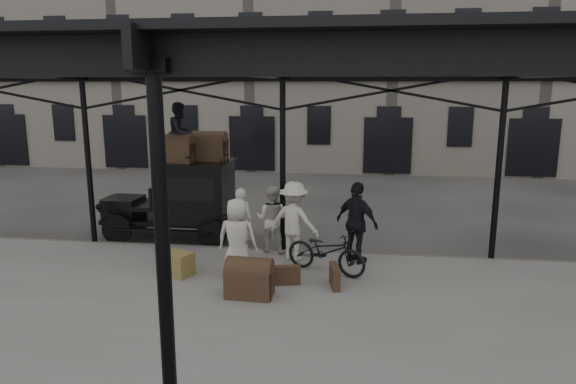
# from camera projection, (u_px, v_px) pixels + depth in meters

# --- Properties ---
(ground) EXTENTS (120.00, 120.00, 0.00)m
(ground) POSITION_uv_depth(u_px,v_px,m) (270.00, 285.00, 10.91)
(ground) COLOR #383533
(ground) RESTS_ON ground
(platform) EXTENTS (28.00, 8.00, 0.15)m
(platform) POSITION_uv_depth(u_px,v_px,m) (251.00, 325.00, 8.96)
(platform) COLOR slate
(platform) RESTS_ON ground
(canopy) EXTENTS (22.50, 9.00, 4.74)m
(canopy) POSITION_uv_depth(u_px,v_px,m) (250.00, 59.00, 8.30)
(canopy) COLOR black
(canopy) RESTS_ON ground
(building_frontage) EXTENTS (64.00, 8.00, 14.00)m
(building_frontage) POSITION_uv_depth(u_px,v_px,m) (326.00, 29.00, 26.93)
(building_frontage) COLOR slate
(building_frontage) RESTS_ON ground
(taxi) EXTENTS (3.65, 1.55, 2.18)m
(taxi) POSITION_uv_depth(u_px,v_px,m) (185.00, 196.00, 13.92)
(taxi) COLOR black
(taxi) RESTS_ON ground
(porter_left) EXTENTS (0.64, 0.48, 1.58)m
(porter_left) POSITION_uv_depth(u_px,v_px,m) (241.00, 219.00, 12.60)
(porter_left) COLOR beige
(porter_left) RESTS_ON platform
(porter_midleft) EXTENTS (0.89, 0.75, 1.65)m
(porter_midleft) POSITION_uv_depth(u_px,v_px,m) (272.00, 219.00, 12.49)
(porter_midleft) COLOR #BCB7AC
(porter_midleft) RESTS_ON platform
(porter_centre) EXTENTS (0.86, 0.57, 1.73)m
(porter_centre) POSITION_uv_depth(u_px,v_px,m) (237.00, 238.00, 10.79)
(porter_centre) COLOR #BDB6AD
(porter_centre) RESTS_ON platform
(porter_official) EXTENTS (1.17, 1.02, 1.89)m
(porter_official) POSITION_uv_depth(u_px,v_px,m) (357.00, 223.00, 11.69)
(porter_official) COLOR black
(porter_official) RESTS_ON platform
(porter_right) EXTENTS (1.35, 1.01, 1.86)m
(porter_right) POSITION_uv_depth(u_px,v_px,m) (294.00, 221.00, 11.89)
(porter_right) COLOR beige
(porter_right) RESTS_ON platform
(bicycle) EXTENTS (1.97, 1.33, 0.98)m
(bicycle) POSITION_uv_depth(u_px,v_px,m) (326.00, 251.00, 11.14)
(bicycle) COLOR black
(bicycle) RESTS_ON platform
(porter_roof) EXTENTS (0.78, 0.89, 1.55)m
(porter_roof) POSITION_uv_depth(u_px,v_px,m) (180.00, 132.00, 13.47)
(porter_roof) COLOR black
(porter_roof) RESTS_ON taxi
(steamer_trunk_roof_near) EXTENTS (0.87, 0.55, 0.62)m
(steamer_trunk_roof_near) POSITION_uv_depth(u_px,v_px,m) (177.00, 150.00, 13.43)
(steamer_trunk_roof_near) COLOR #422E1E
(steamer_trunk_roof_near) RESTS_ON taxi
(steamer_trunk_roof_far) EXTENTS (0.92, 0.60, 0.66)m
(steamer_trunk_roof_far) POSITION_uv_depth(u_px,v_px,m) (210.00, 148.00, 13.76)
(steamer_trunk_roof_far) COLOR #422E1E
(steamer_trunk_roof_far) RESTS_ON taxi
(steamer_trunk_platform) EXTENTS (0.92, 0.59, 0.65)m
(steamer_trunk_platform) POSITION_uv_depth(u_px,v_px,m) (250.00, 280.00, 9.92)
(steamer_trunk_platform) COLOR #422E1E
(steamer_trunk_platform) RESTS_ON platform
(wicker_hamper) EXTENTS (0.73, 0.66, 0.50)m
(wicker_hamper) POSITION_uv_depth(u_px,v_px,m) (178.00, 264.00, 11.05)
(wicker_hamper) COLOR olive
(wicker_hamper) RESTS_ON platform
(suitcase_upright) EXTENTS (0.26, 0.62, 0.45)m
(suitcase_upright) POSITION_uv_depth(u_px,v_px,m) (335.00, 276.00, 10.39)
(suitcase_upright) COLOR #422E1E
(suitcase_upright) RESTS_ON platform
(suitcase_flat) EXTENTS (0.62, 0.27, 0.40)m
(suitcase_flat) POSITION_uv_depth(u_px,v_px,m) (286.00, 275.00, 10.53)
(suitcase_flat) COLOR #422E1E
(suitcase_flat) RESTS_ON platform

